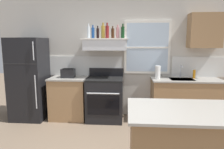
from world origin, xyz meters
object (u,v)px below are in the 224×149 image
at_px(paper_towel_roll, 158,72).
at_px(bottle_rose_pink, 118,33).
at_px(kitchen_island, 187,147).
at_px(bottle_blue_liqueur, 93,33).
at_px(bottle_brown_stout, 113,33).
at_px(dish_soap_bottle, 194,74).
at_px(stove_range, 105,99).
at_px(bottle_balsamic_dark, 98,33).
at_px(toaster, 68,73).
at_px(bottle_champagne_gold_foil, 103,32).
at_px(bottle_clear_tall, 89,32).
at_px(refrigerator, 29,79).
at_px(bottle_dark_green_wine, 123,32).
at_px(bottle_red_label_wine, 107,32).

bearing_deg(paper_towel_roll, bottle_rose_pink, 175.80).
distance_m(paper_towel_roll, kitchen_island, 2.07).
relative_size(bottle_blue_liqueur, bottle_rose_pink, 1.01).
bearing_deg(paper_towel_roll, bottle_brown_stout, 179.47).
relative_size(bottle_brown_stout, dish_soap_bottle, 1.38).
height_order(stove_range, bottle_balsamic_dark, bottle_balsamic_dark).
xyz_separation_m(toaster, bottle_champagne_gold_foil, (0.75, 0.09, 0.87)).
distance_m(bottle_brown_stout, bottle_rose_pink, 0.11).
xyz_separation_m(toaster, stove_range, (0.80, -0.03, -0.54)).
distance_m(bottle_balsamic_dark, bottle_rose_pink, 0.42).
relative_size(bottle_clear_tall, kitchen_island, 0.22).
distance_m(refrigerator, bottle_clear_tall, 1.64).
xyz_separation_m(toaster, bottle_balsamic_dark, (0.65, 0.01, 0.84)).
distance_m(toaster, bottle_champagne_gold_foil, 1.16).
distance_m(stove_range, bottle_brown_stout, 1.39).
height_order(bottle_dark_green_wine, paper_towel_roll, bottle_dark_green_wine).
bearing_deg(bottle_rose_pink, toaster, -176.24).
relative_size(bottle_rose_pink, dish_soap_bottle, 1.54).
xyz_separation_m(bottle_balsamic_dark, bottle_red_label_wine, (0.20, 0.00, 0.03)).
xyz_separation_m(bottle_clear_tall, bottle_red_label_wine, (0.40, -0.04, 0.00)).
bearing_deg(bottle_rose_pink, bottle_clear_tall, -178.89).
xyz_separation_m(stove_range, kitchen_island, (1.18, -1.95, -0.01)).
xyz_separation_m(paper_towel_roll, dish_soap_bottle, (0.78, 0.10, -0.04)).
bearing_deg(kitchen_island, paper_towel_roll, 92.25).
bearing_deg(refrigerator, toaster, 3.52).
distance_m(bottle_blue_liqueur, kitchen_island, 2.91).
xyz_separation_m(bottle_brown_stout, paper_towel_roll, (0.94, -0.01, -0.80)).
bearing_deg(bottle_rose_pink, bottle_red_label_wine, -165.39).
distance_m(toaster, bottle_clear_tall, 0.98).
bearing_deg(bottle_red_label_wine, bottle_champagne_gold_foil, 142.05).
xyz_separation_m(bottle_blue_liqueur, bottle_champagne_gold_foil, (0.22, -0.03, 0.02)).
xyz_separation_m(bottle_balsamic_dark, bottle_brown_stout, (0.31, 0.00, -0.00)).
distance_m(bottle_balsamic_dark, kitchen_island, 2.77).
xyz_separation_m(stove_range, bottle_clear_tall, (-0.35, 0.09, 1.41)).
bearing_deg(bottle_balsamic_dark, stove_range, -15.57).
bearing_deg(bottle_dark_green_wine, toaster, -178.71).
height_order(stove_range, bottle_brown_stout, bottle_brown_stout).
bearing_deg(toaster, bottle_champagne_gold_foil, 6.59).
bearing_deg(toaster, refrigerator, -176.48).
distance_m(bottle_blue_liqueur, bottle_balsamic_dark, 0.16).
relative_size(refrigerator, bottle_dark_green_wine, 5.99).
relative_size(refrigerator, bottle_blue_liqueur, 6.29).
relative_size(bottle_dark_green_wine, paper_towel_roll, 1.09).
bearing_deg(bottle_red_label_wine, stove_range, -137.82).
distance_m(bottle_champagne_gold_foil, paper_towel_roll, 1.42).
relative_size(bottle_blue_liqueur, bottle_balsamic_dark, 1.10).
relative_size(stove_range, kitchen_island, 0.78).
bearing_deg(stove_range, bottle_balsamic_dark, 164.43).
xyz_separation_m(bottle_champagne_gold_foil, kitchen_island, (1.23, -2.06, -1.42)).
relative_size(bottle_balsamic_dark, bottle_brown_stout, 1.02).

